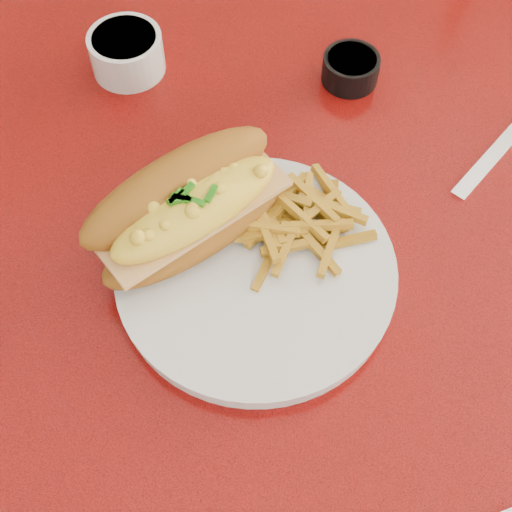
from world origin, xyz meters
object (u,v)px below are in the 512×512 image
object	(u,v)px
diner_table	(294,239)
fork	(247,199)
dinner_plate	(256,273)
sauce_cup_right	(351,68)
booth_bench_far	(150,26)
mac_hoagie	(189,206)
gravy_ramekin	(127,52)

from	to	relation	value
diner_table	fork	distance (m)	0.20
dinner_plate	sauce_cup_right	world-z (taller)	sauce_cup_right
booth_bench_far	mac_hoagie	size ratio (longest dim) A/B	5.43
dinner_plate	diner_table	bearing A→B (deg)	52.36
fork	mac_hoagie	bearing A→B (deg)	116.43
mac_hoagie	sauce_cup_right	xyz separation A→B (m)	(0.23, 0.15, -0.04)
dinner_plate	mac_hoagie	world-z (taller)	mac_hoagie
dinner_plate	mac_hoagie	size ratio (longest dim) A/B	1.44
mac_hoagie	gravy_ramekin	world-z (taller)	mac_hoagie
diner_table	fork	world-z (taller)	fork
booth_bench_far	gravy_ramekin	size ratio (longest dim) A/B	12.06
diner_table	gravy_ramekin	xyz separation A→B (m)	(-0.14, 0.18, 0.19)
gravy_ramekin	mac_hoagie	bearing A→B (deg)	-90.33
gravy_ramekin	dinner_plate	bearing A→B (deg)	-82.57
dinner_plate	booth_bench_far	bearing A→B (deg)	84.19
diner_table	fork	bearing A→B (deg)	-148.36
dinner_plate	gravy_ramekin	xyz separation A→B (m)	(-0.04, 0.31, 0.01)
booth_bench_far	fork	distance (m)	1.00
gravy_ramekin	sauce_cup_right	bearing A→B (deg)	-24.07
dinner_plate	sauce_cup_right	xyz separation A→B (m)	(0.19, 0.21, 0.01)
booth_bench_far	dinner_plate	world-z (taller)	booth_bench_far
booth_bench_far	fork	size ratio (longest dim) A/B	8.81
mac_hoagie	fork	bearing A→B (deg)	-2.95
sauce_cup_right	dinner_plate	bearing A→B (deg)	-132.13
dinner_plate	gravy_ramekin	distance (m)	0.31
mac_hoagie	fork	size ratio (longest dim) A/B	1.62
diner_table	sauce_cup_right	distance (m)	0.22
fork	diner_table	bearing A→B (deg)	-46.72
mac_hoagie	fork	distance (m)	0.07
diner_table	sauce_cup_right	bearing A→B (deg)	42.19
booth_bench_far	dinner_plate	size ratio (longest dim) A/B	3.77
dinner_plate	mac_hoagie	xyz separation A→B (m)	(-0.04, 0.06, 0.05)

